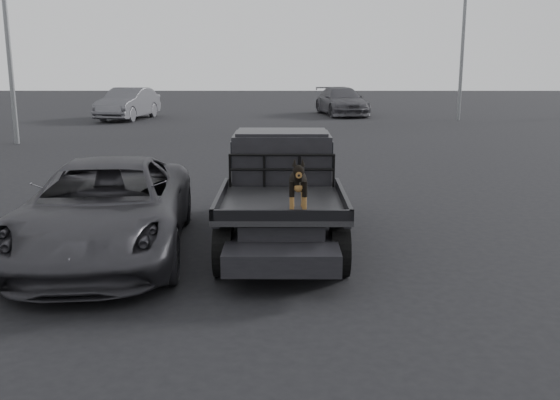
# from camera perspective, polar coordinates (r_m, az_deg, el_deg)

# --- Properties ---
(ground) EXTENTS (120.00, 120.00, 0.00)m
(ground) POSITION_cam_1_polar(r_m,az_deg,el_deg) (8.44, 4.03, -8.36)
(ground) COLOR black
(ground) RESTS_ON ground
(flatbed_ute) EXTENTS (2.00, 5.40, 0.92)m
(flatbed_ute) POSITION_cam_1_polar(r_m,az_deg,el_deg) (10.54, 0.16, -1.47)
(flatbed_ute) COLOR black
(flatbed_ute) RESTS_ON ground
(ute_cab) EXTENTS (1.72, 1.30, 0.88)m
(ute_cab) POSITION_cam_1_polar(r_m,az_deg,el_deg) (11.29, 0.17, 4.14)
(ute_cab) COLOR black
(ute_cab) RESTS_ON flatbed_ute
(headache_rack) EXTENTS (1.80, 0.08, 0.55)m
(headache_rack) POSITION_cam_1_polar(r_m,az_deg,el_deg) (10.58, 0.17, 2.66)
(headache_rack) COLOR black
(headache_rack) RESTS_ON flatbed_ute
(dog) EXTENTS (0.32, 0.60, 0.74)m
(dog) POSITION_cam_1_polar(r_m,az_deg,el_deg) (8.92, 1.65, 1.42)
(dog) COLOR black
(dog) RESTS_ON flatbed_ute
(parked_suv) EXTENTS (2.97, 5.54, 1.48)m
(parked_suv) POSITION_cam_1_polar(r_m,az_deg,el_deg) (10.21, -15.67, -0.78)
(parked_suv) COLOR #333338
(parked_suv) RESTS_ON ground
(distant_car_a) EXTENTS (2.57, 5.28, 1.67)m
(distant_car_a) POSITION_cam_1_polar(r_m,az_deg,el_deg) (34.60, -13.71, 8.56)
(distant_car_a) COLOR #55545A
(distant_car_a) RESTS_ON ground
(distant_car_b) EXTENTS (3.09, 5.72, 1.57)m
(distant_car_b) POSITION_cam_1_polar(r_m,az_deg,el_deg) (36.55, 5.65, 8.97)
(distant_car_b) COLOR #49484E
(distant_car_b) RESTS_ON ground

